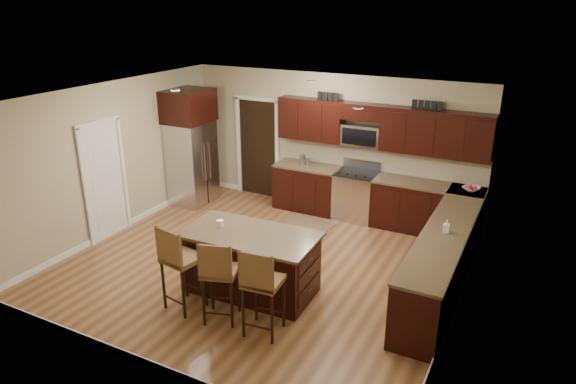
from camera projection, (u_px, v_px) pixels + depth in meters
The scene contains 23 objects.
floor at pixel (262, 264), 8.27m from camera, with size 6.00×6.00×0.00m, color brown.
ceiling at pixel (259, 97), 7.32m from camera, with size 6.00×6.00×0.00m, color silver.
wall_back at pixel (331, 143), 10.08m from camera, with size 6.00×6.00×0.00m, color tan.
wall_left at pixel (114, 159), 9.08m from camera, with size 5.50×5.50×0.00m, color tan.
wall_right at pixel (465, 222), 6.51m from camera, with size 5.50×5.50×0.00m, color tan.
base_cabinets at pixel (405, 227), 8.50m from camera, with size 4.02×3.96×0.92m.
upper_cabinets at pixel (381, 126), 9.33m from camera, with size 4.00×0.33×0.80m.
range at pixel (356, 195), 9.86m from camera, with size 0.76×0.64×1.11m.
microwave at pixel (362, 135), 9.58m from camera, with size 0.76×0.31×0.40m, color silver.
doorway at pixel (258, 148), 10.89m from camera, with size 0.85×0.03×2.06m, color black.
pantry_door at pixel (104, 182), 8.94m from camera, with size 0.03×0.80×2.04m, color white.
letter_decor at pixel (375, 100), 9.23m from camera, with size 2.20×0.03×0.15m, color black, non-canonical shape.
island at pixel (251, 264), 7.39m from camera, with size 1.96×1.08×0.92m.
stool_left at pixel (178, 259), 6.81m from camera, with size 0.53×0.53×1.24m.
stool_mid at pixel (219, 272), 6.56m from camera, with size 0.56×0.56×1.18m.
stool_right at pixel (261, 283), 6.28m from camera, with size 0.50×0.50×1.21m.
refrigerator at pixel (191, 146), 10.38m from camera, with size 0.79×0.92×2.35m.
floor_mat at pixel (307, 224), 9.72m from camera, with size 0.96×0.64×0.01m, color brown.
fruit_bowl at pixel (471, 189), 8.80m from camera, with size 0.28×0.28×0.07m, color silver.
soap_bottle at pixel (446, 226), 7.21m from camera, with size 0.08×0.09×0.19m, color #B2B2B2.
canister_tall at pixel (303, 160), 10.15m from camera, with size 0.12×0.12×0.21m, color silver.
canister_short at pixel (308, 162), 10.10m from camera, with size 0.11×0.11×0.15m, color silver.
island_jar at pixel (220, 223), 7.41m from camera, with size 0.10×0.10×0.10m, color white.
Camera 1 is at (3.72, -6.32, 4.02)m, focal length 32.00 mm.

